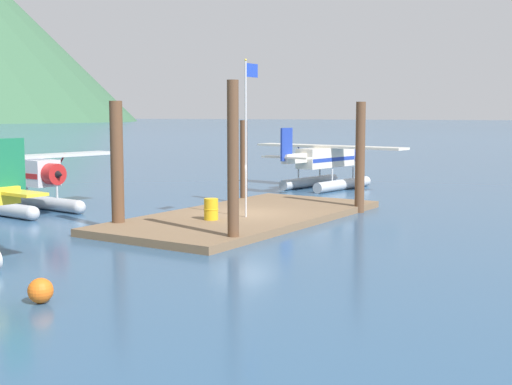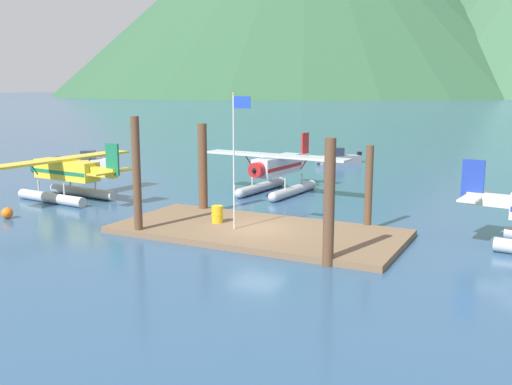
{
  "view_description": "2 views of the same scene",
  "coord_description": "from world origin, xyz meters",
  "px_view_note": "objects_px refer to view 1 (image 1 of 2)",
  "views": [
    {
      "loc": [
        -24.65,
        -16.44,
        4.58
      ],
      "look_at": [
        0.51,
        -0.19,
        1.17
      ],
      "focal_mm": 47.98,
      "sensor_mm": 36.0,
      "label": 1
    },
    {
      "loc": [
        12.34,
        -24.49,
        7.14
      ],
      "look_at": [
        -0.24,
        0.32,
        2.01
      ],
      "focal_mm": 40.34,
      "sensor_mm": 36.0,
      "label": 2
    }
  ],
  "objects_px": {
    "fuel_drum": "(211,209)",
    "seaplane_silver_bow_left": "(19,179)",
    "seaplane_cream_stbd_fwd": "(326,163)",
    "mooring_buoy": "(41,291)",
    "flagpole": "(247,120)"
  },
  "relations": [
    {
      "from": "fuel_drum",
      "to": "seaplane_silver_bow_left",
      "type": "xyz_separation_m",
      "value": [
        -1.38,
        10.24,
        0.84
      ]
    },
    {
      "from": "fuel_drum",
      "to": "seaplane_silver_bow_left",
      "type": "relative_size",
      "value": 0.08
    },
    {
      "from": "seaplane_silver_bow_left",
      "to": "seaplane_cream_stbd_fwd",
      "type": "distance_m",
      "value": 18.84
    },
    {
      "from": "mooring_buoy",
      "to": "fuel_drum",
      "type": "bearing_deg",
      "value": 16.17
    },
    {
      "from": "mooring_buoy",
      "to": "seaplane_cream_stbd_fwd",
      "type": "height_order",
      "value": "seaplane_cream_stbd_fwd"
    },
    {
      "from": "fuel_drum",
      "to": "seaplane_cream_stbd_fwd",
      "type": "distance_m",
      "value": 16.24
    },
    {
      "from": "fuel_drum",
      "to": "mooring_buoy",
      "type": "distance_m",
      "value": 11.93
    },
    {
      "from": "seaplane_cream_stbd_fwd",
      "to": "seaplane_silver_bow_left",
      "type": "bearing_deg",
      "value": 156.99
    },
    {
      "from": "flagpole",
      "to": "fuel_drum",
      "type": "bearing_deg",
      "value": 153.25
    },
    {
      "from": "mooring_buoy",
      "to": "seaplane_cream_stbd_fwd",
      "type": "relative_size",
      "value": 0.06
    },
    {
      "from": "flagpole",
      "to": "seaplane_cream_stbd_fwd",
      "type": "height_order",
      "value": "flagpole"
    },
    {
      "from": "fuel_drum",
      "to": "seaplane_silver_bow_left",
      "type": "distance_m",
      "value": 10.37
    },
    {
      "from": "flagpole",
      "to": "mooring_buoy",
      "type": "relative_size",
      "value": 10.55
    },
    {
      "from": "mooring_buoy",
      "to": "flagpole",
      "type": "bearing_deg",
      "value": 11.11
    },
    {
      "from": "fuel_drum",
      "to": "seaplane_cream_stbd_fwd",
      "type": "relative_size",
      "value": 0.08
    }
  ]
}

